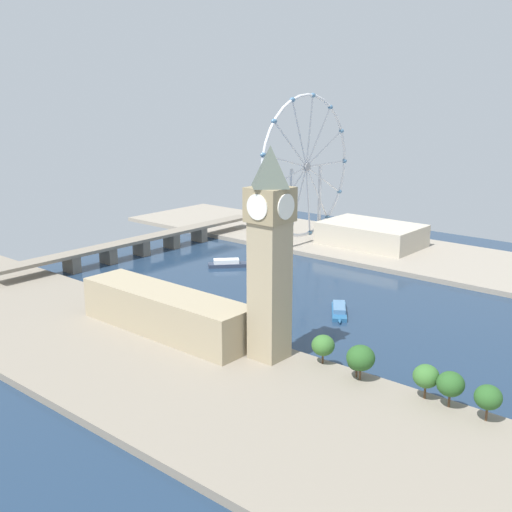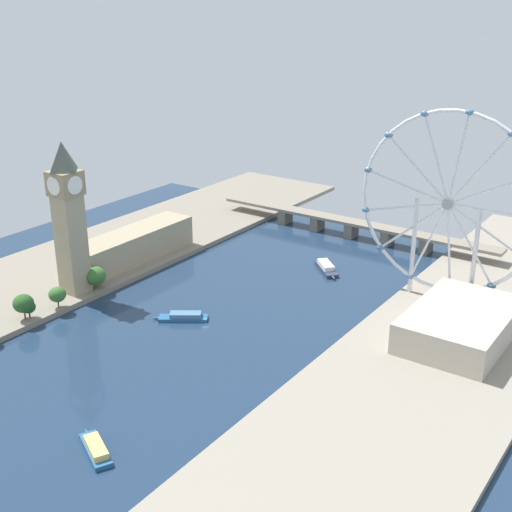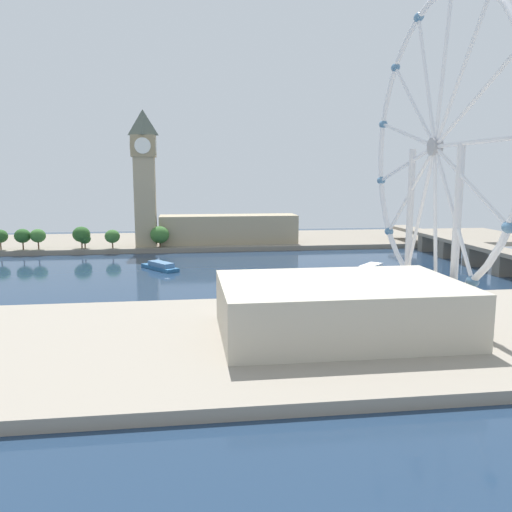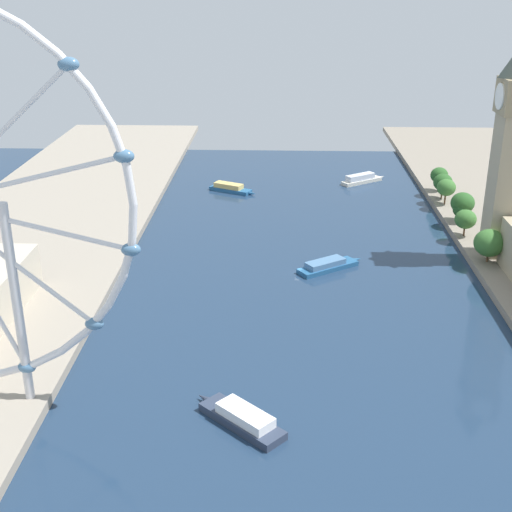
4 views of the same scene
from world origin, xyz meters
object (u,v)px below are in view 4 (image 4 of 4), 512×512
tour_boat_2 (242,418)px  tour_boat_3 (230,188)px  tour_boat_1 (362,179)px  tour_boat_0 (328,265)px

tour_boat_2 → tour_boat_3: bearing=-42.5°
tour_boat_1 → tour_boat_3: bearing=159.9°
tour_boat_2 → tour_boat_3: tour_boat_2 is taller
tour_boat_0 → tour_boat_2: size_ratio=1.08×
tour_boat_0 → tour_boat_2: (27.98, 100.48, 0.34)m
tour_boat_0 → tour_boat_1: (-25.97, -120.59, 0.45)m
tour_boat_0 → tour_boat_1: 123.36m
tour_boat_0 → tour_boat_3: 111.10m
tour_boat_0 → tour_boat_3: bearing=79.3°
tour_boat_1 → tour_boat_2: bearing=-138.8°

